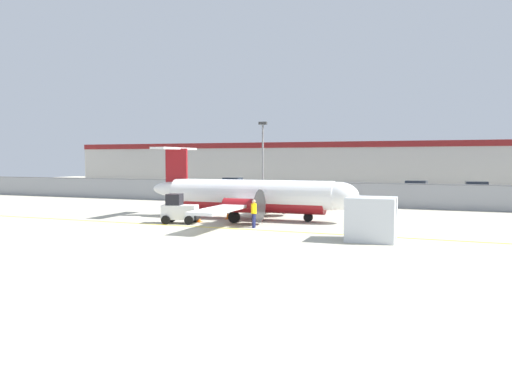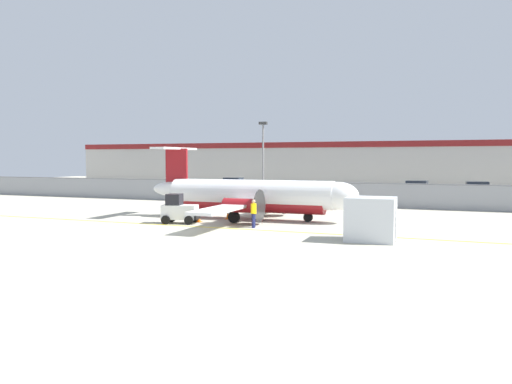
{
  "view_description": "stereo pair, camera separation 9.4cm",
  "coord_description": "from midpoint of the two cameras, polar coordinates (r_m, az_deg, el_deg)",
  "views": [
    {
      "loc": [
        12.11,
        -24.76,
        4.13
      ],
      "look_at": [
        -0.35,
        7.66,
        1.8
      ],
      "focal_mm": 35.0,
      "sensor_mm": 36.0,
      "label": 1
    },
    {
      "loc": [
        12.2,
        -24.72,
        4.13
      ],
      "look_at": [
        -0.35,
        7.66,
        1.8
      ],
      "focal_mm": 35.0,
      "sensor_mm": 36.0,
      "label": 2
    }
  ],
  "objects": [
    {
      "name": "perimeter_fence",
      "position": [
        44.53,
        5.29,
        -0.06
      ],
      "size": [
        98.0,
        0.1,
        2.1
      ],
      "color": "gray",
      "rests_on": "ground"
    },
    {
      "name": "parked_car_4",
      "position": [
        51.33,
        11.69,
        0.14
      ],
      "size": [
        4.34,
        2.31,
        1.58
      ],
      "rotation": [
        0.0,
        0.0,
        0.09
      ],
      "color": "slate",
      "rests_on": "parking_lot_strip"
    },
    {
      "name": "baggage_tug",
      "position": [
        32.17,
        -8.7,
        -2.05
      ],
      "size": [
        2.51,
        1.8,
        1.88
      ],
      "rotation": [
        0.0,
        0.0,
        0.22
      ],
      "color": "silver",
      "rests_on": "ground"
    },
    {
      "name": "commuter_airplane",
      "position": [
        33.79,
        -0.11,
        -0.45
      ],
      "size": [
        14.94,
        16.02,
        4.92
      ],
      "rotation": [
        0.0,
        0.0,
        0.01
      ],
      "color": "white",
      "rests_on": "ground"
    },
    {
      "name": "ground_crew_worker",
      "position": [
        29.77,
        -0.19,
        -2.29
      ],
      "size": [
        0.37,
        0.55,
        1.7
      ],
      "rotation": [
        0.0,
        0.0,
        3.22
      ],
      "color": "#191E4C",
      "rests_on": "ground"
    },
    {
      "name": "parked_car_6",
      "position": [
        58.31,
        23.88,
        0.33
      ],
      "size": [
        4.3,
        2.21,
        1.58
      ],
      "rotation": [
        0.0,
        0.0,
        3.2
      ],
      "color": "silver",
      "rests_on": "parking_lot_strip"
    },
    {
      "name": "traffic_cone_far_left",
      "position": [
        34.15,
        -3.13,
        -2.58
      ],
      "size": [
        0.36,
        0.36,
        0.64
      ],
      "color": "orange",
      "rests_on": "ground"
    },
    {
      "name": "parked_car_3",
      "position": [
        52.35,
        7.97,
        0.25
      ],
      "size": [
        4.36,
        2.36,
        1.58
      ],
      "rotation": [
        0.0,
        0.0,
        3.03
      ],
      "color": "navy",
      "rests_on": "parking_lot_strip"
    },
    {
      "name": "cargo_container",
      "position": [
        25.67,
        13.08,
        -3.04
      ],
      "size": [
        2.44,
        2.05,
        2.2
      ],
      "rotation": [
        0.0,
        0.0,
        0.02
      ],
      "color": "silver",
      "rests_on": "ground"
    },
    {
      "name": "parked_car_2",
      "position": [
        52.88,
        2.1,
        0.32
      ],
      "size": [
        4.24,
        2.07,
        1.58
      ],
      "rotation": [
        0.0,
        0.0,
        0.02
      ],
      "color": "#19662D",
      "rests_on": "parking_lot_strip"
    },
    {
      "name": "apron_light_pole",
      "position": [
        42.82,
        0.88,
        4.07
      ],
      "size": [
        0.7,
        0.3,
        7.27
      ],
      "color": "slate",
      "rests_on": "ground"
    },
    {
      "name": "parked_car_1",
      "position": [
        55.27,
        -2.23,
        0.48
      ],
      "size": [
        4.23,
        2.06,
        1.58
      ],
      "rotation": [
        0.0,
        0.0,
        0.02
      ],
      "color": "navy",
      "rests_on": "parking_lot_strip"
    },
    {
      "name": "background_building",
      "position": [
        73.74,
        11.71,
        3.08
      ],
      "size": [
        91.0,
        8.1,
        6.5
      ],
      "color": "beige",
      "rests_on": "ground"
    },
    {
      "name": "ground_plane",
      "position": [
        29.66,
        -3.24,
        -4.16
      ],
      "size": [
        140.0,
        140.0,
        0.01
      ],
      "color": "#B2AD99"
    },
    {
      "name": "parked_car_0",
      "position": [
        64.22,
        -2.66,
        0.94
      ],
      "size": [
        4.27,
        2.15,
        1.58
      ],
      "rotation": [
        0.0,
        0.0,
        3.1
      ],
      "color": "silver",
      "rests_on": "parking_lot_strip"
    },
    {
      "name": "traffic_cone_near_left",
      "position": [
        39.23,
        -7.09,
        -1.78
      ],
      "size": [
        0.36,
        0.36,
        0.64
      ],
      "color": "orange",
      "rests_on": "ground"
    },
    {
      "name": "parking_lot_strip",
      "position": [
        55.73,
        8.53,
        -0.39
      ],
      "size": [
        98.0,
        17.0,
        0.12
      ],
      "color": "#38383A",
      "rests_on": "ground"
    },
    {
      "name": "parked_car_5",
      "position": [
        58.09,
        18.06,
        0.45
      ],
      "size": [
        4.36,
        2.37,
        1.58
      ],
      "rotation": [
        0.0,
        0.0,
        -0.11
      ],
      "color": "slate",
      "rests_on": "parking_lot_strip"
    },
    {
      "name": "traffic_cone_near_right",
      "position": [
        32.66,
        -6.5,
        -2.9
      ],
      "size": [
        0.36,
        0.36,
        0.64
      ],
      "color": "orange",
      "rests_on": "ground"
    }
  ]
}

